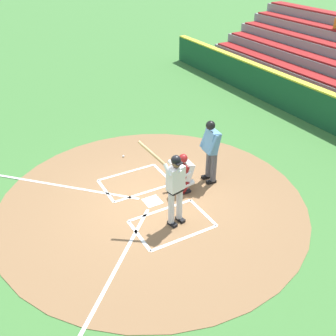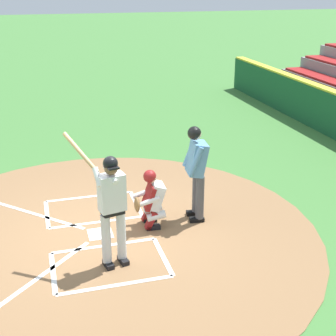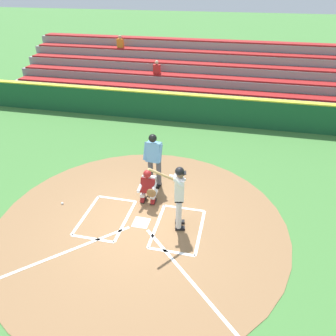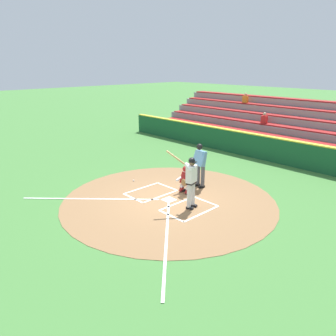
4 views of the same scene
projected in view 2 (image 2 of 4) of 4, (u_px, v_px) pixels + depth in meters
ground_plane at (100, 234)px, 8.75m from camera, size 120.00×120.00×0.00m
dirt_circle at (100, 234)px, 8.75m from camera, size 8.00×8.00×0.01m
home_plate_and_chalk at (51, 240)px, 8.52m from camera, size 7.93×4.91×0.01m
batter at (111, 203)px, 7.44m from camera, size 0.85×0.87×2.13m
catcher at (151, 198)px, 8.82m from camera, size 0.59×0.62×1.13m
plate_umpire at (197, 167)px, 8.93m from camera, size 0.61×0.45×1.86m
baseball at (97, 179)px, 11.09m from camera, size 0.07×0.07×0.07m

